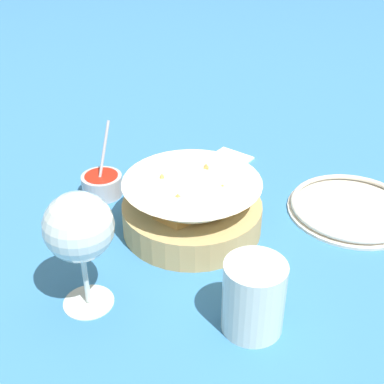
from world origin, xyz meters
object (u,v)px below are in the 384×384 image
food_basket (192,207)px  wine_glass (79,230)px  side_plate (352,208)px  sauce_cup (102,184)px  beer_mug (254,298)px

food_basket → wine_glass: (-0.20, 0.07, 0.08)m
food_basket → side_plate: (0.14, -0.23, -0.03)m
sauce_cup → wine_glass: wine_glass is taller
sauce_cup → beer_mug: size_ratio=1.07×
beer_mug → food_basket: bearing=40.2°
beer_mug → wine_glass: bearing=99.8°
wine_glass → sauce_cup: bearing=24.6°
wine_glass → beer_mug: bearing=-80.2°
food_basket → sauce_cup: sauce_cup is taller
sauce_cup → side_plate: sauce_cup is taller
food_basket → side_plate: size_ratio=1.02×
food_basket → beer_mug: bearing=-139.8°
sauce_cup → side_plate: size_ratio=0.58×
wine_glass → side_plate: wine_glass is taller
sauce_cup → beer_mug: sauce_cup is taller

